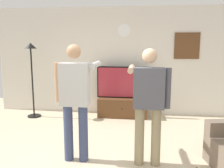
{
  "coord_description": "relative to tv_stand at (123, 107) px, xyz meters",
  "views": [
    {
      "loc": [
        0.58,
        -3.18,
        1.78
      ],
      "look_at": [
        0.04,
        1.2,
        1.05
      ],
      "focal_mm": 38.6,
      "sensor_mm": 36.0,
      "label": 1
    }
  ],
  "objects": [
    {
      "name": "floor_lamp",
      "position": [
        -2.19,
        -0.27,
        1.07
      ],
      "size": [
        0.32,
        0.32,
        1.82
      ],
      "color": "black",
      "rests_on": "ground_plane"
    },
    {
      "name": "back_wall",
      "position": [
        -0.14,
        0.35,
        1.12
      ],
      "size": [
        6.4,
        0.1,
        2.7
      ],
      "primitive_type": "cube",
      "color": "silver",
      "rests_on": "ground_plane"
    },
    {
      "name": "person_standing_nearer_couch",
      "position": [
        0.55,
        -2.36,
        0.75
      ],
      "size": [
        0.62,
        0.78,
        1.73
      ],
      "color": "gray",
      "rests_on": "ground_plane"
    },
    {
      "name": "television",
      "position": [
        0.0,
        0.05,
        0.62
      ],
      "size": [
        1.29,
        0.07,
        0.78
      ],
      "color": "black",
      "rests_on": "tv_stand"
    },
    {
      "name": "framed_picture",
      "position": [
        1.52,
        0.3,
        1.51
      ],
      "size": [
        0.6,
        0.04,
        0.63
      ],
      "primitive_type": "cube",
      "color": "brown"
    },
    {
      "name": "tv_stand",
      "position": [
        0.0,
        0.0,
        0.0
      ],
      "size": [
        1.21,
        0.47,
        0.47
      ],
      "color": "brown",
      "rests_on": "ground_plane"
    },
    {
      "name": "person_standing_nearer_lamp",
      "position": [
        -0.54,
        -2.36,
        0.78
      ],
      "size": [
        0.61,
        0.78,
        1.78
      ],
      "color": "#384266",
      "rests_on": "ground_plane"
    },
    {
      "name": "wall_clock",
      "position": [
        0.0,
        0.29,
        1.89
      ],
      "size": [
        0.31,
        0.03,
        0.31
      ],
      "primitive_type": "cylinder",
      "rotation": [
        1.57,
        0.0,
        0.0
      ],
      "color": "white"
    }
  ]
}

